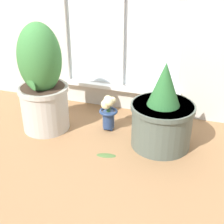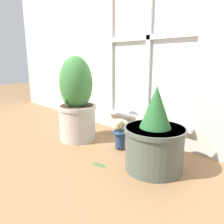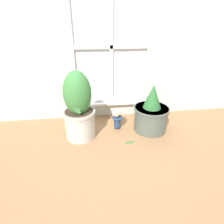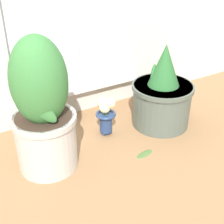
# 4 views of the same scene
# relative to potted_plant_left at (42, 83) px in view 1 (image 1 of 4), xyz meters

# --- Properties ---
(ground_plane) EXTENTS (10.00, 10.00, 0.00)m
(ground_plane) POSITION_rel_potted_plant_left_xyz_m (0.37, -0.23, -0.31)
(ground_plane) COLOR olive
(potted_plant_left) EXTENTS (0.31, 0.31, 0.67)m
(potted_plant_left) POSITION_rel_potted_plant_left_xyz_m (0.00, 0.00, 0.00)
(potted_plant_left) COLOR #B7B2A8
(potted_plant_left) RESTS_ON ground_plane
(potted_plant_right) EXTENTS (0.36, 0.36, 0.50)m
(potted_plant_right) POSITION_rel_potted_plant_left_xyz_m (0.73, 0.03, -0.12)
(potted_plant_right) COLOR #4C564C
(potted_plant_right) RESTS_ON ground_plane
(flower_vase) EXTENTS (0.12, 0.12, 0.24)m
(flower_vase) POSITION_rel_potted_plant_left_xyz_m (0.39, 0.10, -0.17)
(flower_vase) COLOR navy
(flower_vase) RESTS_ON ground_plane
(fallen_leaf) EXTENTS (0.12, 0.06, 0.01)m
(fallen_leaf) POSITION_rel_potted_plant_left_xyz_m (0.47, -0.18, -0.31)
(fallen_leaf) COLOR #476633
(fallen_leaf) RESTS_ON ground_plane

